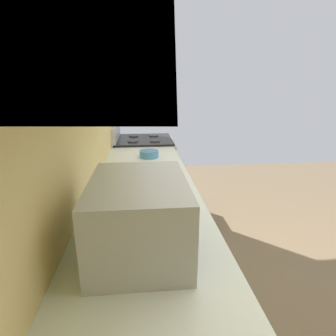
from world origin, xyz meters
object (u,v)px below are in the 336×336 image
(microwave, at_px, (140,215))
(kettle, at_px, (154,189))
(bowl, at_px, (149,154))
(oven_range, at_px, (145,177))

(microwave, distance_m, kettle, 0.44)
(bowl, relative_size, kettle, 0.75)
(microwave, bearing_deg, oven_range, -1.06)
(oven_range, height_order, kettle, oven_range)
(oven_range, relative_size, bowl, 6.63)
(bowl, height_order, kettle, kettle)
(kettle, bearing_deg, bowl, -0.00)
(bowl, distance_m, kettle, 0.92)
(microwave, bearing_deg, kettle, -9.85)
(oven_range, xyz_separation_m, bowl, (-0.75, -0.04, 0.46))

